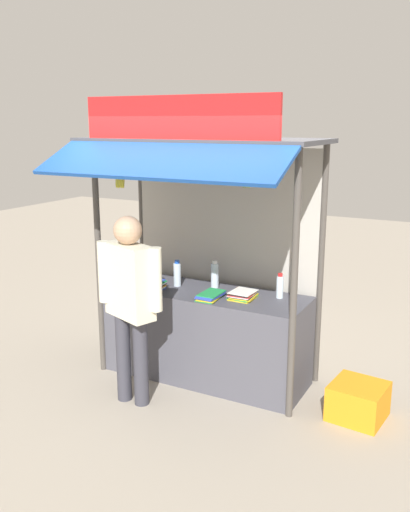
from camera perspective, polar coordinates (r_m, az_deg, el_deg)
name	(u,v)px	position (r m, az deg, el deg)	size (l,w,h in m)	color
ground_plane	(205,376)	(5.60, 0.00, -12.27)	(20.00, 20.00, 0.00)	#9E9384
stall_counter	(205,335)	(5.43, 0.00, -8.11)	(1.98, 0.67, 0.88)	#4C4C56
stall_structure	(209,215)	(5.18, 0.43, 4.25)	(2.18, 1.49, 2.66)	#4C4742
water_bottle_rear_center	(280,286)	(5.11, 7.73, -3.12)	(0.07, 0.07, 0.23)	silver
water_bottle_far_right	(177,274)	(5.43, -2.89, -1.86)	(0.07, 0.07, 0.26)	silver
water_bottle_front_left	(215,275)	(5.38, 1.02, -1.95)	(0.08, 0.08, 0.27)	silver
magazine_stack_back_left	(210,296)	(5.06, 0.56, -4.12)	(0.20, 0.30, 0.06)	green
magazine_stack_right	(139,279)	(5.57, -6.87, -2.34)	(0.23, 0.30, 0.10)	purple
magazine_stack_front_right	(151,286)	(5.31, -5.60, -3.13)	(0.20, 0.28, 0.09)	blue
magazine_stack_left	(243,295)	(5.07, 3.92, -4.02)	(0.23, 0.26, 0.07)	yellow
banana_bunch_rightmost	(247,179)	(4.40, 4.31, 7.89)	(0.09, 0.08, 0.24)	#332D23
banana_bunch_inner_left	(120,179)	(5.03, -8.74, 7.84)	(0.10, 0.10, 0.31)	#332D23
vendor_person	(130,293)	(4.80, -7.77, -3.84)	(0.64, 0.36, 1.69)	#383842
plastic_crate	(358,401)	(5.00, 15.51, -14.23)	(0.43, 0.43, 0.30)	orange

